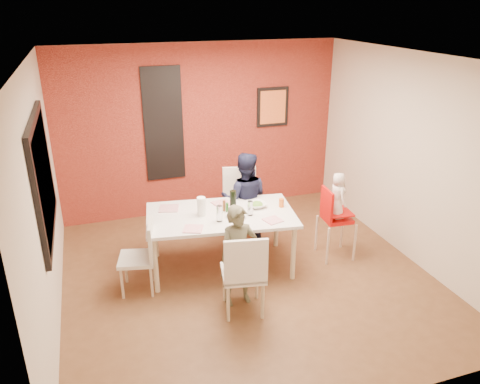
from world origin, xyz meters
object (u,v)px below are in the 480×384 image
object	(u,v)px
high_chair	(334,216)
paper_towel_roll	(201,207)
chair_left	(143,253)
chair_far	(240,200)
dining_table	(221,219)
toddler	(338,195)
child_near	(239,256)
wine_bottle	(233,202)
child_far	(245,200)
chair_near	(244,271)

from	to	relation	value
high_chair	paper_towel_roll	xyz separation A→B (m)	(-1.75, 0.23, 0.29)
chair_left	chair_far	bearing A→B (deg)	134.93
dining_table	toddler	bearing A→B (deg)	-7.64
chair_far	child_near	size ratio (longest dim) A/B	0.86
high_chair	toddler	bearing A→B (deg)	-93.45
dining_table	wine_bottle	world-z (taller)	wine_bottle
chair_left	paper_towel_roll	size ratio (longest dim) A/B	3.71
toddler	paper_towel_roll	size ratio (longest dim) A/B	2.57
dining_table	high_chair	bearing A→B (deg)	-7.63
child_far	toddler	xyz separation A→B (m)	(1.04, -0.72, 0.21)
high_chair	child_far	xyz separation A→B (m)	(-1.02, 0.72, 0.09)
high_chair	toddler	world-z (taller)	toddler
child_near	high_chair	bearing A→B (deg)	17.29
high_chair	chair_left	bearing A→B (deg)	94.64
chair_near	dining_table	bearing A→B (deg)	-81.87
dining_table	high_chair	distance (m)	1.53
wine_bottle	paper_towel_roll	world-z (taller)	wine_bottle
child_near	paper_towel_roll	xyz separation A→B (m)	(-0.21, 0.83, 0.29)
toddler	paper_towel_roll	world-z (taller)	toddler
chair_near	paper_towel_roll	world-z (taller)	paper_towel_roll
chair_far	toddler	xyz separation A→B (m)	(1.02, -0.97, 0.32)
high_chair	dining_table	bearing A→B (deg)	86.98
chair_far	paper_towel_roll	distance (m)	1.10
chair_far	high_chair	distance (m)	1.39
chair_far	child_near	xyz separation A→B (m)	(-0.54, -1.56, 0.02)
chair_left	child_near	xyz separation A→B (m)	(0.99, -0.60, 0.10)
high_chair	paper_towel_roll	size ratio (longest dim) A/B	4.11
chair_near	child_far	size ratio (longest dim) A/B	0.73
child_near	chair_near	bearing A→B (deg)	-97.73
wine_bottle	toddler	bearing A→B (deg)	-7.27
child_far	wine_bottle	size ratio (longest dim) A/B	4.52
high_chair	toddler	size ratio (longest dim) A/B	1.60
toddler	chair_far	bearing A→B (deg)	46.48
paper_towel_roll	child_near	bearing A→B (deg)	-75.62
dining_table	wine_bottle	size ratio (longest dim) A/B	6.53
chair_left	paper_towel_roll	distance (m)	0.90
chair_left	child_near	bearing A→B (deg)	71.74
chair_left	high_chair	world-z (taller)	high_chair
child_near	chair_far	bearing A→B (deg)	66.95
chair_near	paper_towel_roll	size ratio (longest dim) A/B	4.14
high_chair	child_far	distance (m)	1.25
high_chair	child_near	world-z (taller)	child_near
dining_table	paper_towel_roll	world-z (taller)	paper_towel_roll
chair_far	child_far	distance (m)	0.27
chair_near	high_chair	xyz separation A→B (m)	(1.56, 0.85, 0.04)
chair_left	child_near	distance (m)	1.16
chair_far	high_chair	size ratio (longest dim) A/B	1.05
dining_table	wine_bottle	distance (m)	0.27
paper_towel_roll	chair_far	bearing A→B (deg)	44.26
high_chair	wine_bottle	xyz separation A→B (m)	(-1.36, 0.17, 0.33)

